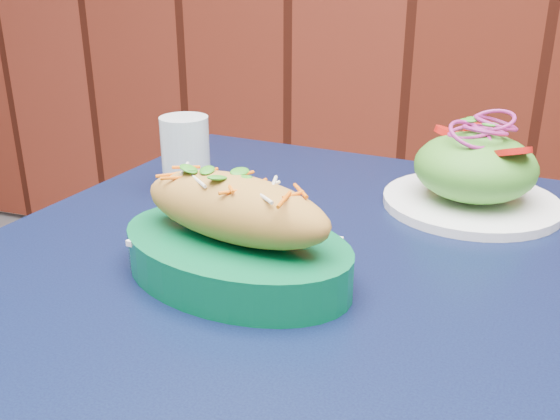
% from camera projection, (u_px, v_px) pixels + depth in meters
% --- Properties ---
extents(cafe_table, '(0.88, 0.88, 0.75)m').
position_uv_depth(cafe_table, '(328.00, 330.00, 0.71)').
color(cafe_table, black).
rests_on(cafe_table, ground).
extents(banh_mi_basket, '(0.29, 0.22, 0.12)m').
position_uv_depth(banh_mi_basket, '(235.00, 237.00, 0.63)').
color(banh_mi_basket, '#055B32').
rests_on(banh_mi_basket, cafe_table).
extents(salad_plate, '(0.23, 0.23, 0.12)m').
position_uv_depth(salad_plate, '(474.00, 173.00, 0.81)').
color(salad_plate, white).
rests_on(salad_plate, cafe_table).
extents(water_glass, '(0.07, 0.07, 0.11)m').
position_uv_depth(water_glass, '(186.00, 155.00, 0.86)').
color(water_glass, silver).
rests_on(water_glass, cafe_table).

